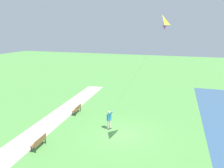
{
  "coord_description": "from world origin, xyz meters",
  "views": [
    {
      "loc": [
        -4.1,
        15.74,
        8.73
      ],
      "look_at": [
        0.7,
        0.65,
        4.62
      ],
      "focal_mm": 33.32,
      "sensor_mm": 36.0,
      "label": 1
    }
  ],
  "objects_px": {
    "park_bench_near_walkway": "(77,109)",
    "park_bench_far_walkway": "(39,142)",
    "flying_kite": "(161,23)",
    "person_kite_flyer": "(109,118)"
  },
  "relations": [
    {
      "from": "park_bench_near_walkway",
      "to": "park_bench_far_walkway",
      "type": "height_order",
      "value": "same"
    },
    {
      "from": "flying_kite",
      "to": "park_bench_far_walkway",
      "type": "height_order",
      "value": "flying_kite"
    },
    {
      "from": "person_kite_flyer",
      "to": "flying_kite",
      "type": "bearing_deg",
      "value": 151.31
    },
    {
      "from": "person_kite_flyer",
      "to": "park_bench_near_walkway",
      "type": "height_order",
      "value": "person_kite_flyer"
    },
    {
      "from": "park_bench_near_walkway",
      "to": "park_bench_far_walkway",
      "type": "relative_size",
      "value": 1.0
    },
    {
      "from": "flying_kite",
      "to": "park_bench_near_walkway",
      "type": "distance_m",
      "value": 13.21
    },
    {
      "from": "flying_kite",
      "to": "park_bench_far_walkway",
      "type": "distance_m",
      "value": 12.28
    },
    {
      "from": "person_kite_flyer",
      "to": "park_bench_far_walkway",
      "type": "distance_m",
      "value": 6.18
    },
    {
      "from": "flying_kite",
      "to": "park_bench_far_walkway",
      "type": "xyz_separation_m",
      "value": [
        8.41,
        2.24,
        -8.66
      ]
    },
    {
      "from": "park_bench_near_walkway",
      "to": "park_bench_far_walkway",
      "type": "bearing_deg",
      "value": 92.91
    }
  ]
}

